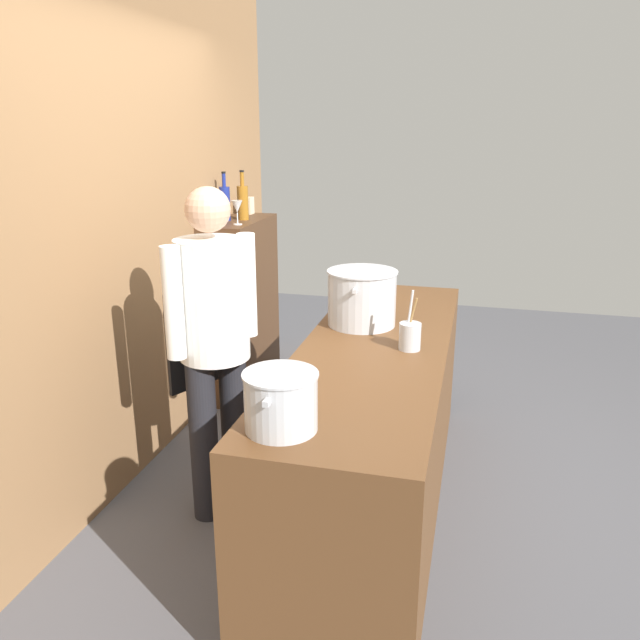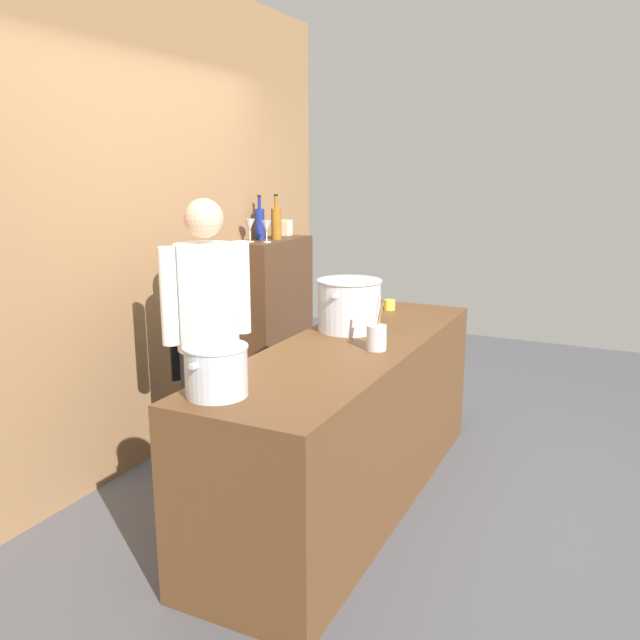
{
  "view_description": "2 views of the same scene",
  "coord_description": "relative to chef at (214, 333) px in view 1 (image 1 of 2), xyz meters",
  "views": [
    {
      "loc": [
        -2.87,
        -0.45,
        1.93
      ],
      "look_at": [
        0.05,
        0.29,
        0.98
      ],
      "focal_mm": 35.3,
      "sensor_mm": 36.0,
      "label": 1
    },
    {
      "loc": [
        -3.07,
        -1.32,
        1.81
      ],
      "look_at": [
        0.28,
        0.31,
        0.94
      ],
      "focal_mm": 36.51,
      "sensor_mm": 36.0,
      "label": 2
    }
  ],
  "objects": [
    {
      "name": "wine_bottle_cobalt",
      "position": [
        1.42,
        0.51,
        0.44
      ],
      "size": [
        0.07,
        0.07,
        0.33
      ],
      "color": "navy",
      "rests_on": "bar_cabinet"
    },
    {
      "name": "wine_glass_wide",
      "position": [
        1.26,
        0.36,
        0.43
      ],
      "size": [
        0.07,
        0.07,
        0.16
      ],
      "color": "silver",
      "rests_on": "bar_cabinet"
    },
    {
      "name": "butter_jar",
      "position": [
        1.13,
        -0.65,
        -0.03
      ],
      "size": [
        0.07,
        0.07,
        0.07
      ],
      "primitive_type": "cylinder",
      "color": "yellow",
      "rests_on": "prep_counter"
    },
    {
      "name": "chef",
      "position": [
        0.0,
        0.0,
        0.0
      ],
      "size": [
        0.48,
        0.41,
        1.66
      ],
      "rotation": [
        0.0,
        0.0,
        2.66
      ],
      "color": "black",
      "rests_on": "ground_plane"
    },
    {
      "name": "wine_glass_short",
      "position": [
        1.23,
        0.48,
        0.44
      ],
      "size": [
        0.08,
        0.08,
        0.17
      ],
      "color": "silver",
      "rests_on": "bar_cabinet"
    },
    {
      "name": "stockpot_small",
      "position": [
        -0.75,
        -0.58,
        0.04
      ],
      "size": [
        0.33,
        0.27,
        0.21
      ],
      "color": "#B7BABF",
      "rests_on": "prep_counter"
    },
    {
      "name": "utensil_crock",
      "position": [
        0.18,
        -0.92,
        0.0
      ],
      "size": [
        0.1,
        0.1,
        0.28
      ],
      "color": "#B7BABF",
      "rests_on": "prep_counter"
    },
    {
      "name": "wine_bottle_amber",
      "position": [
        1.49,
        0.4,
        0.44
      ],
      "size": [
        0.08,
        0.08,
        0.34
      ],
      "color": "#8C5919",
      "rests_on": "bar_cabinet"
    },
    {
      "name": "brick_back_panel",
      "position": [
        0.22,
        0.65,
        0.54
      ],
      "size": [
        4.4,
        0.1,
        3.0
      ],
      "primitive_type": "cube",
      "color": "olive",
      "rests_on": "ground_plane"
    },
    {
      "name": "bar_cabinet",
      "position": [
        1.47,
        0.44,
        -0.32
      ],
      "size": [
        0.76,
        0.32,
        1.28
      ],
      "primitive_type": "cube",
      "color": "#472D1C",
      "rests_on": "ground_plane"
    },
    {
      "name": "ground_plane",
      "position": [
        0.22,
        -0.75,
        -0.96
      ],
      "size": [
        8.0,
        8.0,
        0.0
      ],
      "primitive_type": "plane",
      "color": "#4C4C51"
    },
    {
      "name": "spice_tin_cream",
      "position": [
        1.77,
        0.48,
        0.38
      ],
      "size": [
        0.09,
        0.09,
        0.12
      ],
      "primitive_type": "cube",
      "color": "beige",
      "rests_on": "bar_cabinet"
    },
    {
      "name": "stockpot_large",
      "position": [
        0.5,
        -0.63,
        0.08
      ],
      "size": [
        0.43,
        0.37,
        0.29
      ],
      "color": "#B7BABF",
      "rests_on": "prep_counter"
    },
    {
      "name": "prep_counter",
      "position": [
        0.22,
        -0.75,
        -0.51
      ],
      "size": [
        2.38,
        0.7,
        0.9
      ],
      "primitive_type": "cube",
      "color": "brown",
      "rests_on": "ground_plane"
    }
  ]
}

